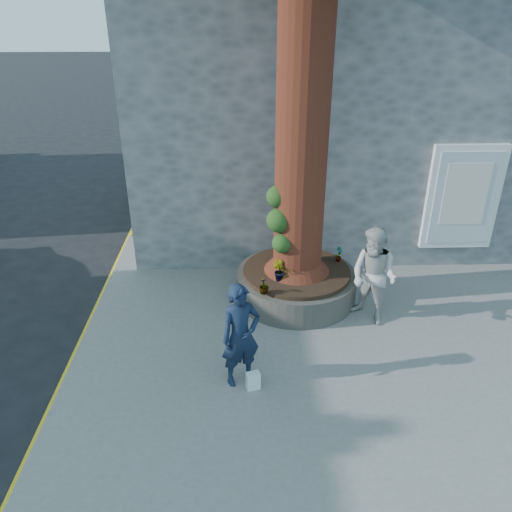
{
  "coord_description": "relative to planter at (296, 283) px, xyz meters",
  "views": [
    {
      "loc": [
        -0.27,
        -6.32,
        5.24
      ],
      "look_at": [
        0.01,
        1.55,
        1.25
      ],
      "focal_mm": 35.0,
      "sensor_mm": 36.0,
      "label": 1
    }
  ],
  "objects": [
    {
      "name": "man",
      "position": [
        -1.08,
        -2.4,
        0.53
      ],
      "size": [
        0.71,
        0.59,
        1.65
      ],
      "primitive_type": "imported",
      "rotation": [
        0.0,
        0.0,
        0.39
      ],
      "color": "#131F35",
      "rests_on": "pavement"
    },
    {
      "name": "plant_a",
      "position": [
        0.85,
        0.29,
        0.48
      ],
      "size": [
        0.2,
        0.21,
        0.34
      ],
      "primitive_type": "imported",
      "rotation": [
        0.0,
        0.0,
        0.92
      ],
      "color": "gray",
      "rests_on": "planter"
    },
    {
      "name": "stone_shop",
      "position": [
        1.7,
        5.2,
        2.75
      ],
      "size": [
        10.3,
        8.3,
        6.3
      ],
      "color": "#535659",
      "rests_on": "ground"
    },
    {
      "name": "plant_b",
      "position": [
        -0.38,
        -0.4,
        0.51
      ],
      "size": [
        0.31,
        0.31,
        0.4
      ],
      "primitive_type": "imported",
      "rotation": [
        0.0,
        0.0,
        2.42
      ],
      "color": "gray",
      "rests_on": "planter"
    },
    {
      "name": "ground",
      "position": [
        -0.8,
        -2.0,
        -0.41
      ],
      "size": [
        120.0,
        120.0,
        0.0
      ],
      "primitive_type": "plane",
      "color": "black",
      "rests_on": "ground"
    },
    {
      "name": "planter",
      "position": [
        0.0,
        0.0,
        0.0
      ],
      "size": [
        2.3,
        2.3,
        0.6
      ],
      "color": "black",
      "rests_on": "pavement"
    },
    {
      "name": "shopping_bag",
      "position": [
        -0.91,
        -2.58,
        -0.15
      ],
      "size": [
        0.23,
        0.17,
        0.28
      ],
      "primitive_type": "cube",
      "rotation": [
        0.0,
        0.0,
        0.28
      ],
      "color": "white",
      "rests_on": "pavement"
    },
    {
      "name": "woman",
      "position": [
        1.24,
        -0.84,
        0.6
      ],
      "size": [
        1.08,
        1.09,
        1.78
      ],
      "primitive_type": "imported",
      "rotation": [
        0.0,
        0.0,
        -0.82
      ],
      "color": "#BDB9B5",
      "rests_on": "pavement"
    },
    {
      "name": "pavement",
      "position": [
        0.7,
        -1.0,
        -0.35
      ],
      "size": [
        9.0,
        8.0,
        0.12
      ],
      "primitive_type": "cube",
      "color": "slate",
      "rests_on": "ground"
    },
    {
      "name": "plant_c",
      "position": [
        -0.67,
        -0.85,
        0.46
      ],
      "size": [
        0.19,
        0.19,
        0.3
      ],
      "primitive_type": "imported",
      "rotation": [
        0.0,
        0.0,
        3.25
      ],
      "color": "gray",
      "rests_on": "planter"
    },
    {
      "name": "plant_d",
      "position": [
        -0.24,
        -0.38,
        0.47
      ],
      "size": [
        0.39,
        0.38,
        0.32
      ],
      "primitive_type": "imported",
      "rotation": [
        0.0,
        0.0,
        5.61
      ],
      "color": "gray",
      "rests_on": "planter"
    },
    {
      "name": "yellow_line",
      "position": [
        -3.85,
        -1.0,
        -0.41
      ],
      "size": [
        0.1,
        30.0,
        0.01
      ],
      "primitive_type": "cube",
      "color": "yellow",
      "rests_on": "ground"
    }
  ]
}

